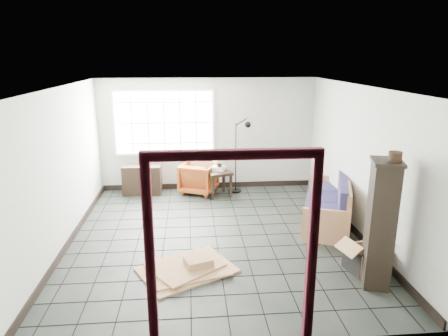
{
  "coord_description": "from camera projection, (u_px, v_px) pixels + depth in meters",
  "views": [
    {
      "loc": [
        -0.41,
        -6.44,
        3.07
      ],
      "look_at": [
        0.17,
        0.3,
        1.17
      ],
      "focal_mm": 32.0,
      "sensor_mm": 36.0,
      "label": 1
    }
  ],
  "objects": [
    {
      "name": "ground",
      "position": [
        216.0,
        236.0,
        7.04
      ],
      "size": [
        5.5,
        5.5,
        0.0
      ],
      "primitive_type": "plane",
      "color": "black",
      "rests_on": "ground"
    },
    {
      "name": "room_shell",
      "position": [
        215.0,
        143.0,
        6.61
      ],
      "size": [
        5.02,
        5.52,
        2.61
      ],
      "color": "#A4A8A1",
      "rests_on": "ground"
    },
    {
      "name": "window_panel",
      "position": [
        164.0,
        123.0,
        9.12
      ],
      "size": [
        2.32,
        0.08,
        1.52
      ],
      "color": "silver",
      "rests_on": "ground"
    },
    {
      "name": "doorway_trim",
      "position": [
        232.0,
        228.0,
        4.08
      ],
      "size": [
        1.8,
        0.08,
        2.2
      ],
      "color": "#3D0E17",
      "rests_on": "ground"
    },
    {
      "name": "futon_sofa",
      "position": [
        330.0,
        205.0,
        7.59
      ],
      "size": [
        1.42,
        2.2,
        0.91
      ],
      "rotation": [
        0.0,
        0.0,
        -0.34
      ],
      "color": "#AB714D",
      "rests_on": "ground"
    },
    {
      "name": "armchair",
      "position": [
        199.0,
        176.0,
        9.22
      ],
      "size": [
        0.97,
        0.94,
        0.77
      ],
      "primitive_type": "imported",
      "rotation": [
        0.0,
        0.0,
        2.73
      ],
      "color": "maroon",
      "rests_on": "ground"
    },
    {
      "name": "side_table",
      "position": [
        219.0,
        175.0,
        8.98
      ],
      "size": [
        0.66,
        0.66,
        0.58
      ],
      "rotation": [
        0.0,
        0.0,
        0.3
      ],
      "color": "black",
      "rests_on": "ground"
    },
    {
      "name": "table_lamp",
      "position": [
        219.0,
        158.0,
        8.89
      ],
      "size": [
        0.35,
        0.35,
        0.43
      ],
      "rotation": [
        0.0,
        0.0,
        0.26
      ],
      "color": "black",
      "rests_on": "side_table"
    },
    {
      "name": "projector",
      "position": [
        219.0,
        168.0,
        8.98
      ],
      "size": [
        0.32,
        0.28,
        0.09
      ],
      "rotation": [
        0.0,
        0.0,
        -0.35
      ],
      "color": "silver",
      "rests_on": "side_table"
    },
    {
      "name": "floor_lamp",
      "position": [
        241.0,
        153.0,
        9.14
      ],
      "size": [
        0.52,
        0.33,
        1.73
      ],
      "rotation": [
        0.0,
        0.0,
        0.31
      ],
      "color": "black",
      "rests_on": "ground"
    },
    {
      "name": "console_shelf",
      "position": [
        142.0,
        180.0,
        9.13
      ],
      "size": [
        0.88,
        0.38,
        0.67
      ],
      "rotation": [
        0.0,
        0.0,
        -0.06
      ],
      "color": "black",
      "rests_on": "ground"
    },
    {
      "name": "tall_shelf",
      "position": [
        380.0,
        223.0,
        5.34
      ],
      "size": [
        0.5,
        0.57,
        1.79
      ],
      "rotation": [
        0.0,
        0.0,
        -0.29
      ],
      "color": "black",
      "rests_on": "ground"
    },
    {
      "name": "pot",
      "position": [
        395.0,
        157.0,
        5.03
      ],
      "size": [
        0.2,
        0.2,
        0.12
      ],
      "rotation": [
        0.0,
        0.0,
        0.21
      ],
      "color": "black",
      "rests_on": "tall_shelf"
    },
    {
      "name": "open_box",
      "position": [
        366.0,
        259.0,
        5.9
      ],
      "size": [
        0.95,
        0.63,
        0.49
      ],
      "rotation": [
        0.0,
        0.0,
        0.25
      ],
      "color": "#987449",
      "rests_on": "ground"
    },
    {
      "name": "cardboard_pile",
      "position": [
        189.0,
        268.0,
        5.91
      ],
      "size": [
        1.59,
        1.43,
        0.19
      ],
      "rotation": [
        0.0,
        0.0,
        0.43
      ],
      "color": "#987449",
      "rests_on": "ground"
    }
  ]
}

